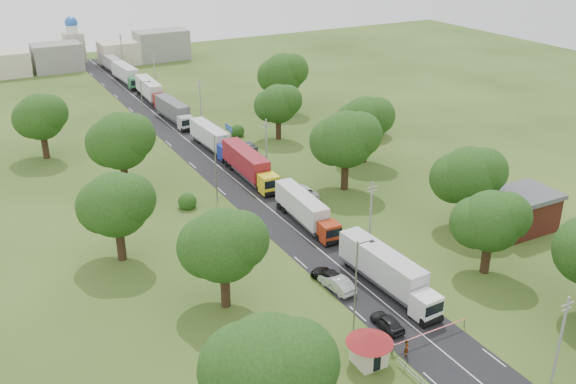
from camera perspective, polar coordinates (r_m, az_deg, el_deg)
ground at (r=82.79m, az=1.26°, el=-3.87°), size 260.00×260.00×0.00m
road at (r=98.96m, az=-4.48°, el=0.88°), size 8.00×200.00×0.04m
boom_barrier at (r=64.34m, az=11.55°, el=-12.50°), size 9.22×0.35×1.18m
guard_booth at (r=60.56m, az=7.26°, el=-13.26°), size 4.40×4.40×3.45m
info_sign at (r=112.73m, az=-5.28°, el=5.40°), size 0.12×3.10×4.10m
pole_0 at (r=61.07m, az=23.04°, el=-11.99°), size 1.60×0.24×9.00m
pole_1 at (r=78.16m, az=7.35°, el=-2.00°), size 1.60×0.24×9.00m
pole_2 at (r=100.28m, az=-1.94°, el=4.13°), size 1.60×0.24×9.00m
pole_3 at (r=124.78m, az=-7.79°, el=7.91°), size 1.60×0.24×9.00m
pole_4 at (r=150.51m, az=-11.75°, el=10.38°), size 1.60×0.24×9.00m
pole_5 at (r=176.93m, az=-14.57°, el=12.10°), size 1.60×0.24×9.00m
lamp_0 at (r=62.89m, az=6.16°, el=-7.91°), size 2.03×0.22×10.00m
lamp_1 at (r=90.69m, az=-6.36°, el=2.39°), size 2.03×0.22×10.00m
lamp_2 at (r=122.24m, az=-12.76°, el=7.63°), size 2.03×0.22×10.00m
tree_2 at (r=75.24m, az=17.53°, el=-2.44°), size 8.00×8.00×10.10m
tree_3 at (r=85.31m, az=15.74°, el=1.41°), size 8.80×8.80×11.07m
tree_4 at (r=93.94m, az=5.13°, el=4.71°), size 9.60×9.60×12.05m
tree_5 at (r=105.25m, az=6.84°, el=6.39°), size 8.80×8.80×11.07m
tree_6 at (r=115.79m, az=-0.90°, el=7.86°), size 8.00×8.00×10.10m
tree_7 at (r=132.40m, az=-0.48°, el=10.47°), size 9.60×9.60×12.05m
tree_9 at (r=48.47m, az=-1.84°, el=-15.42°), size 9.60×9.60×12.05m
tree_10 at (r=65.75m, az=-5.83°, el=-4.70°), size 8.80×8.80×11.07m
tree_11 at (r=76.84m, az=-15.07°, el=-1.05°), size 8.80×8.80×11.07m
tree_12 at (r=96.04m, az=-14.68°, el=4.44°), size 9.60×9.60×12.05m
tree_13 at (r=113.76m, az=-21.18°, el=6.27°), size 8.80×8.80×11.07m
house_brick at (r=88.64m, az=20.06°, el=-1.56°), size 8.60×6.60×5.20m
house_cream at (r=119.97m, az=6.67°, el=6.80°), size 10.08×10.08×5.80m
distant_town at (r=180.87m, az=-16.45°, el=11.75°), size 52.00×8.00×8.00m
church at (r=187.34m, az=-18.51°, el=12.49°), size 5.00×5.00×12.30m
truck_0 at (r=71.39m, az=8.82°, el=-6.98°), size 3.22×15.43×4.27m
truck_1 at (r=84.91m, az=1.53°, el=-1.56°), size 2.97×14.18×3.92m
truck_2 at (r=99.32m, az=-3.52°, el=2.44°), size 3.06×15.80×4.37m
truck_3 at (r=112.41m, az=-6.80°, el=4.80°), size 2.88×14.43×3.99m
truck_4 at (r=128.68m, az=-10.09°, el=7.08°), size 3.24×14.72×4.07m
truck_5 at (r=144.56m, az=-12.13°, el=8.83°), size 3.16×15.68×4.34m
truck_6 at (r=160.48m, az=-14.15°, el=10.10°), size 3.25×15.54×4.29m
truck_7 at (r=174.63m, az=-15.45°, el=10.97°), size 2.93×13.98×3.86m
car_lane_front at (r=66.10m, az=8.82°, el=-11.36°), size 1.69×4.19×1.43m
car_lane_mid at (r=71.42m, az=4.38°, el=-8.09°), size 2.23×5.08×1.62m
car_lane_rear at (r=72.54m, az=3.72°, el=-7.56°), size 2.73×5.49×1.53m
car_verge_near at (r=93.35m, az=1.33°, el=0.02°), size 2.94×5.88×1.60m
car_verge_far at (r=111.96m, az=-3.63°, el=4.13°), size 2.42×4.89×1.60m
pedestrian_near at (r=62.69m, az=10.50°, el=-13.53°), size 0.75×0.72×1.73m
pedestrian_booth at (r=62.69m, az=6.85°, el=-13.21°), size 0.81×0.97×1.81m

